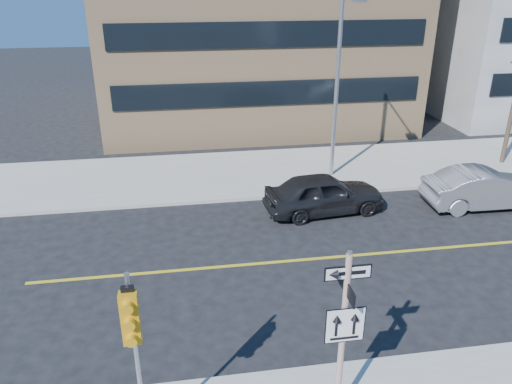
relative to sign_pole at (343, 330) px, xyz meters
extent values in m
plane|color=black|center=(0.00, 2.51, -2.44)|extent=(120.00, 120.00, 0.00)
cylinder|color=silver|center=(0.00, 0.01, -0.29)|extent=(0.13, 0.13, 4.00)
cylinder|color=gray|center=(0.00, 0.01, 1.74)|extent=(0.10, 0.10, 0.06)
cube|color=black|center=(0.00, 0.01, 1.31)|extent=(0.92, 0.03, 0.30)
cube|color=black|center=(0.00, 0.01, 0.96)|extent=(0.03, 0.92, 0.30)
cube|color=white|center=(0.00, -0.07, 0.16)|extent=(0.80, 0.03, 0.80)
cylinder|color=gray|center=(-4.00, 0.01, -0.29)|extent=(0.09, 0.09, 4.00)
cube|color=orange|center=(-4.00, -0.19, 0.91)|extent=(0.32, 0.22, 1.05)
sphere|color=#8C0705|center=(-4.00, -0.31, 1.26)|extent=(0.17, 0.17, 0.17)
sphere|color=black|center=(-4.00, -0.31, 0.91)|extent=(0.17, 0.17, 0.17)
sphere|color=black|center=(-4.00, -0.31, 0.56)|extent=(0.17, 0.17, 0.17)
imported|color=black|center=(2.60, 9.99, -1.63)|extent=(2.39, 4.92, 1.62)
imported|color=slate|center=(9.24, 9.46, -1.63)|extent=(1.83, 4.96, 1.62)
cylinder|color=gray|center=(4.00, 13.51, 1.71)|extent=(0.18, 0.18, 8.00)
cube|color=gray|center=(4.00, 11.51, 5.51)|extent=(0.55, 0.30, 0.16)
camera|label=1|loc=(-2.94, -7.52, 6.45)|focal=35.00mm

